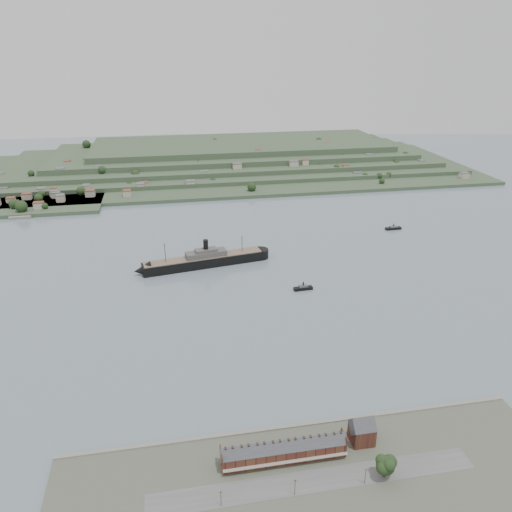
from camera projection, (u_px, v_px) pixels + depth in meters
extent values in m
plane|color=slate|center=(244.00, 290.00, 373.67)|extent=(1400.00, 1400.00, 0.00)
cube|color=#4C5142|center=(319.00, 494.00, 203.58)|extent=(220.00, 80.00, 2.00)
cube|color=gray|center=(295.00, 427.00, 238.66)|extent=(220.00, 2.00, 2.60)
cube|color=#595959|center=(315.00, 481.00, 208.58)|extent=(140.00, 12.00, 0.10)
cube|color=#4C211B|center=(284.00, 453.00, 218.16)|extent=(55.00, 8.00, 7.00)
cube|color=#3C3E44|center=(284.00, 447.00, 216.78)|extent=(55.60, 8.15, 8.15)
cube|color=#A09D8E|center=(286.00, 462.00, 214.03)|extent=(55.00, 1.60, 0.25)
cube|color=#4C211B|center=(221.00, 454.00, 211.75)|extent=(0.50, 8.40, 3.00)
cube|color=#4C211B|center=(344.00, 437.00, 221.01)|extent=(0.50, 8.40, 3.00)
cube|color=#2E201A|center=(234.00, 450.00, 212.12)|extent=(0.90, 1.40, 3.20)
cube|color=#2E201A|center=(247.00, 448.00, 213.05)|extent=(0.90, 1.40, 3.20)
cube|color=#2E201A|center=(278.00, 443.00, 215.36)|extent=(0.90, 1.40, 3.20)
cube|color=#2E201A|center=(290.00, 442.00, 216.29)|extent=(0.90, 1.40, 3.20)
cube|color=#2E201A|center=(321.00, 437.00, 218.61)|extent=(0.90, 1.40, 3.20)
cube|color=#2E201A|center=(333.00, 436.00, 219.53)|extent=(0.90, 1.40, 3.20)
cube|color=#4C211B|center=(362.00, 433.00, 227.69)|extent=(10.00, 10.00, 9.00)
cube|color=#3C3E44|center=(363.00, 426.00, 225.91)|extent=(10.40, 10.18, 10.18)
cube|color=#395237|center=(203.00, 173.00, 697.84)|extent=(760.00, 260.00, 4.00)
cube|color=#395237|center=(215.00, 165.00, 722.00)|extent=(680.00, 220.00, 5.00)
cube|color=#395237|center=(224.00, 159.00, 735.88)|extent=(600.00, 200.00, 6.00)
cube|color=#395237|center=(232.00, 152.00, 749.37)|extent=(520.00, 180.00, 7.00)
cube|color=#395237|center=(241.00, 145.00, 762.47)|extent=(440.00, 160.00, 8.00)
cube|color=#395237|center=(35.00, 204.00, 564.88)|extent=(150.00, 90.00, 4.00)
cube|color=gray|center=(21.00, 216.00, 526.36)|extent=(22.00, 14.00, 2.80)
cube|color=black|center=(204.00, 262.00, 411.62)|extent=(101.24, 29.93, 7.81)
cone|color=black|center=(142.00, 270.00, 395.74)|extent=(15.43, 15.43, 13.39)
cylinder|color=black|center=(261.00, 253.00, 427.51)|extent=(13.39, 13.39, 7.81)
cube|color=#725F4C|center=(204.00, 257.00, 409.94)|extent=(98.86, 28.46, 0.67)
cube|color=#4F4C49|center=(206.00, 254.00, 409.68)|extent=(34.68, 15.48, 4.46)
cube|color=#4F4C49|center=(206.00, 250.00, 408.48)|extent=(18.90, 10.67, 2.79)
cylinder|color=black|center=(206.00, 246.00, 406.81)|extent=(4.02, 4.02, 10.04)
cylinder|color=#3D2E1C|center=(165.00, 254.00, 397.10)|extent=(0.56, 0.56, 17.85)
cylinder|color=#3D2E1C|center=(242.00, 244.00, 418.02)|extent=(0.56, 0.56, 15.62)
cube|color=black|center=(303.00, 288.00, 373.07)|extent=(14.50, 4.62, 2.29)
cube|color=#4F4C49|center=(303.00, 286.00, 372.39)|extent=(6.60, 3.41, 1.72)
cylinder|color=black|center=(303.00, 284.00, 371.64)|extent=(0.95, 0.95, 3.34)
cube|color=black|center=(393.00, 228.00, 492.97)|extent=(16.09, 5.07, 2.12)
cube|color=#4F4C49|center=(393.00, 227.00, 492.34)|extent=(7.30, 3.83, 1.59)
cylinder|color=black|center=(394.00, 225.00, 491.64)|extent=(0.88, 0.88, 3.10)
cylinder|color=#3D2E1C|center=(384.00, 473.00, 209.77)|extent=(1.06, 1.06, 4.40)
sphere|color=#1E3216|center=(385.00, 466.00, 208.20)|extent=(7.92, 7.92, 7.92)
sphere|color=#1E3216|center=(390.00, 462.00, 209.01)|extent=(6.16, 6.16, 6.16)
sphere|color=#1E3216|center=(383.00, 468.00, 206.54)|extent=(5.63, 5.63, 5.63)
sphere|color=#1E3216|center=(389.00, 465.00, 205.65)|extent=(5.28, 5.28, 5.28)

